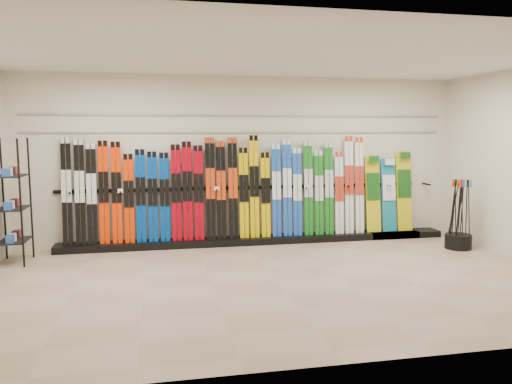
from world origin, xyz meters
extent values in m
plane|color=#9E856D|center=(0.00, 0.00, 0.00)|extent=(8.00, 8.00, 0.00)
plane|color=beige|center=(0.00, 2.50, 1.50)|extent=(8.00, 0.00, 8.00)
plane|color=silver|center=(0.00, 0.00, 3.00)|extent=(8.00, 8.00, 0.00)
cube|color=black|center=(0.22, 2.28, 0.06)|extent=(8.00, 0.40, 0.12)
cube|color=black|center=(-3.05, 2.31, 1.02)|extent=(0.17, 0.18, 1.80)
cube|color=black|center=(-2.85, 2.31, 1.01)|extent=(0.17, 0.18, 1.78)
cube|color=black|center=(-2.66, 2.31, 0.97)|extent=(0.17, 0.17, 1.71)
cube|color=#E92B00|center=(-2.46, 2.31, 0.99)|extent=(0.17, 0.18, 1.75)
cube|color=#E92B00|center=(-2.25, 2.31, 0.98)|extent=(0.17, 0.17, 1.73)
cube|color=#E92B00|center=(-2.05, 2.30, 0.88)|extent=(0.17, 0.15, 1.52)
cube|color=#003795|center=(-1.85, 2.30, 0.92)|extent=(0.17, 0.16, 1.60)
cube|color=#003795|center=(-1.65, 2.30, 0.90)|extent=(0.17, 0.16, 1.56)
cube|color=#003795|center=(-1.44, 2.30, 0.89)|extent=(0.17, 0.16, 1.54)
cube|color=#9D000F|center=(-1.24, 2.31, 0.96)|extent=(0.17, 0.17, 1.68)
cube|color=#9D000F|center=(-1.05, 2.31, 0.98)|extent=(0.17, 0.17, 1.73)
cube|color=#9D000F|center=(-0.85, 2.31, 0.95)|extent=(0.17, 0.17, 1.66)
cube|color=black|center=(-0.65, 2.31, 1.02)|extent=(0.17, 0.18, 1.79)
cube|color=black|center=(-0.46, 2.31, 0.98)|extent=(0.17, 0.17, 1.73)
cube|color=black|center=(-0.24, 2.31, 1.02)|extent=(0.17, 0.18, 1.79)
cube|color=#D4B003|center=(-0.05, 2.30, 0.93)|extent=(0.17, 0.16, 1.61)
cube|color=#D4B003|center=(0.14, 2.31, 1.03)|extent=(0.17, 0.18, 1.83)
cube|color=#D4B003|center=(0.35, 2.30, 0.88)|extent=(0.17, 0.15, 1.52)
cube|color=#194CAF|center=(0.55, 2.31, 0.96)|extent=(0.17, 0.17, 1.68)
cube|color=#194CAF|center=(0.75, 2.31, 1.00)|extent=(0.17, 0.18, 1.76)
cube|color=#194CAF|center=(0.95, 2.30, 0.92)|extent=(0.17, 0.16, 1.60)
cube|color=#166C1A|center=(1.16, 2.31, 0.99)|extent=(0.17, 0.17, 1.74)
cube|color=#166C1A|center=(1.36, 2.30, 0.90)|extent=(0.17, 0.16, 1.56)
cube|color=#166C1A|center=(1.55, 2.31, 0.97)|extent=(0.17, 0.17, 1.70)
cube|color=silver|center=(1.75, 2.30, 0.88)|extent=(0.17, 0.16, 1.53)
cube|color=silver|center=(1.95, 2.31, 1.03)|extent=(0.17, 0.18, 1.81)
cube|color=silver|center=(2.16, 2.31, 1.01)|extent=(0.17, 0.18, 1.79)
cube|color=gold|center=(2.45, 2.35, 0.84)|extent=(0.29, 0.22, 1.44)
cube|color=#14728C|center=(2.77, 2.35, 0.81)|extent=(0.29, 0.22, 1.39)
cube|color=gold|center=(3.09, 2.36, 0.87)|extent=(0.30, 0.23, 1.51)
cube|color=black|center=(-3.75, 1.70, 0.96)|extent=(0.40, 0.60, 1.92)
cylinder|color=black|center=(3.52, 1.19, 0.12)|extent=(0.45, 0.45, 0.25)
cylinder|color=black|center=(3.45, 1.08, 0.61)|extent=(0.09, 0.07, 1.18)
cylinder|color=black|center=(3.61, 1.27, 0.61)|extent=(0.03, 0.03, 1.18)
cylinder|color=black|center=(3.55, 1.15, 0.61)|extent=(0.04, 0.11, 1.18)
cylinder|color=black|center=(3.44, 1.26, 0.61)|extent=(0.06, 0.07, 1.18)
cylinder|color=black|center=(3.44, 1.11, 0.61)|extent=(0.05, 0.04, 1.18)
cylinder|color=black|center=(3.58, 1.28, 0.61)|extent=(0.15, 0.02, 1.17)
cylinder|color=black|center=(3.50, 1.34, 0.61)|extent=(0.07, 0.13, 1.18)
cylinder|color=black|center=(3.50, 1.35, 0.61)|extent=(0.13, 0.15, 1.17)
cylinder|color=black|center=(3.40, 1.22, 0.61)|extent=(0.03, 0.14, 1.18)
cylinder|color=black|center=(3.51, 1.29, 0.61)|extent=(0.03, 0.15, 1.17)
cylinder|color=black|center=(3.62, 1.07, 0.61)|extent=(0.04, 0.11, 1.18)
cylinder|color=black|center=(3.67, 1.22, 0.61)|extent=(0.07, 0.05, 1.18)
cube|color=gray|center=(0.00, 2.48, 2.00)|extent=(7.60, 0.02, 0.03)
cube|color=gray|center=(0.00, 2.48, 2.30)|extent=(7.60, 0.02, 0.03)
camera|label=1|loc=(-1.58, -6.41, 2.04)|focal=35.00mm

